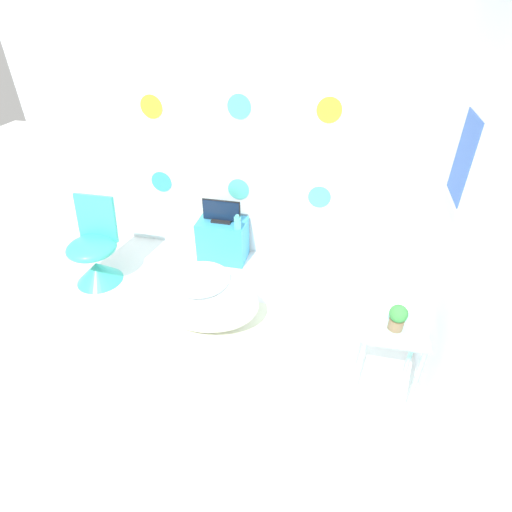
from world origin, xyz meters
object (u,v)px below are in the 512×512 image
chair (95,258)px  tv (221,212)px  potted_plant_left (398,317)px  bathtub (202,299)px  vase (237,223)px

chair → tv: chair is taller
tv → potted_plant_left: size_ratio=2.07×
chair → bathtub: bearing=-15.6°
vase → potted_plant_left: (1.39, -1.21, 0.15)m
tv → potted_plant_left: potted_plant_left is taller
bathtub → potted_plant_left: bearing=-13.4°
chair → vase: size_ratio=5.51×
bathtub → vase: size_ratio=6.39×
tv → potted_plant_left: 2.07m
bathtub → tv: tv is taller
chair → vase: chair is taller
chair → tv: size_ratio=2.15×
chair → potted_plant_left: 2.79m
chair → tv: bearing=30.4°
chair → tv: 1.29m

